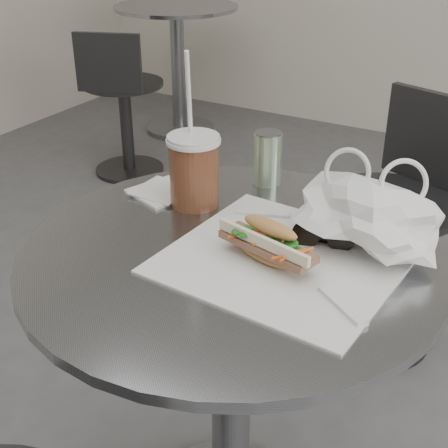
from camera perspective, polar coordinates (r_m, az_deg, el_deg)
The scene contains 11 objects.
cafe_table at distance 1.27m, azimuth 0.67°, elevation -13.03°, with size 0.76×0.76×0.74m.
bg_table at distance 3.77m, azimuth -4.26°, elevation 15.20°, with size 0.70×0.70×0.74m.
chair_far at distance 2.00m, azimuth 15.11°, elevation -1.35°, with size 0.43×0.46×0.78m.
bg_chair at distance 3.18m, azimuth -9.25°, elevation 10.07°, with size 0.41×0.44×0.75m.
sandwich_paper at distance 1.08m, azimuth 5.51°, elevation -3.18°, with size 0.38×0.36×0.00m, color white.
banh_mi at distance 1.06m, azimuth 4.08°, elevation -1.71°, with size 0.24×0.14×0.08m.
iced_coffee at distance 1.24m, azimuth -2.76°, elevation 5.03°, with size 0.11×0.11×0.31m.
sunglasses at distance 1.12m, azimuth 9.09°, elevation -1.23°, with size 0.11×0.06×0.05m.
plastic_bag at distance 1.12m, azimuth 12.91°, elevation 0.69°, with size 0.25×0.19×0.12m, color white, non-canonical shape.
napkin_stack at distance 1.32m, azimuth -5.64°, elevation 2.98°, with size 0.15×0.15×0.01m.
drink_can at distance 1.35m, azimuth 3.99°, elevation 6.03°, with size 0.06×0.06×0.12m.
Camera 1 is at (0.47, -0.64, 1.30)m, focal length 50.00 mm.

